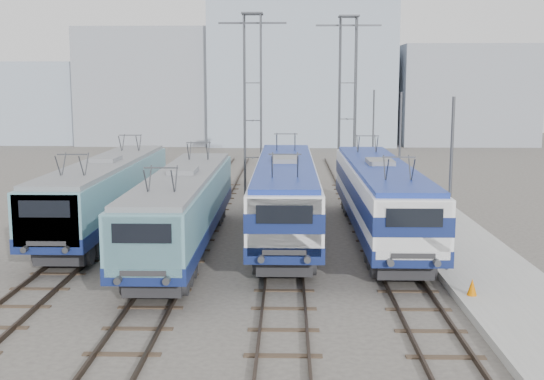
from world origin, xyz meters
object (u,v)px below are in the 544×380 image
(locomotive_center_left, at_px, (183,205))
(mast_front, at_px, (450,189))
(catenary_tower_east, at_px, (347,95))
(safety_cone, at_px, (472,287))
(locomotive_center_right, at_px, (285,191))
(mast_mid, at_px, (400,155))
(catenary_tower_west, at_px, (253,96))
(mast_rear, at_px, (373,138))
(locomotive_far_left, at_px, (106,190))
(locomotive_far_right, at_px, (380,193))

(locomotive_center_left, height_order, mast_front, mast_front)
(catenary_tower_east, bearing_deg, safety_cone, -85.03)
(locomotive_center_right, xyz_separation_m, mast_mid, (6.35, 5.42, 1.15))
(mast_mid, bearing_deg, catenary_tower_west, 137.07)
(locomotive_center_right, distance_m, catenary_tower_west, 14.27)
(mast_rear, bearing_deg, locomotive_far_left, -133.07)
(mast_front, bearing_deg, catenary_tower_east, 95.45)
(locomotive_far_left, xyz_separation_m, catenary_tower_west, (6.75, 12.42, 4.43))
(locomotive_far_left, bearing_deg, catenary_tower_east, 47.42)
(catenary_tower_west, relative_size, mast_mid, 1.71)
(mast_mid, distance_m, safety_cone, 15.55)
(locomotive_center_left, distance_m, mast_front, 11.49)
(catenary_tower_east, height_order, mast_rear, catenary_tower_east)
(locomotive_center_right, relative_size, catenary_tower_west, 1.53)
(catenary_tower_east, xyz_separation_m, mast_mid, (2.10, -10.00, -3.14))
(locomotive_far_right, relative_size, mast_front, 2.59)
(locomotive_far_right, distance_m, catenary_tower_east, 16.44)
(locomotive_far_right, distance_m, mast_front, 6.53)
(locomotive_far_left, bearing_deg, mast_mid, 16.07)
(catenary_tower_west, xyz_separation_m, safety_cone, (8.70, -23.27, -6.05))
(locomotive_far_right, bearing_deg, mast_mid, 72.47)
(locomotive_center_right, xyz_separation_m, locomotive_far_right, (4.50, -0.44, -0.03))
(safety_cone, bearing_deg, mast_rear, 90.21)
(locomotive_far_left, xyz_separation_m, locomotive_center_left, (4.50, -4.04, -0.03))
(locomotive_center_right, xyz_separation_m, mast_rear, (6.35, 17.42, 1.15))
(locomotive_far_right, height_order, catenary_tower_east, catenary_tower_east)
(mast_mid, bearing_deg, safety_cone, -89.63)
(locomotive_center_right, distance_m, mast_rear, 18.58)
(locomotive_far_left, xyz_separation_m, mast_mid, (15.35, 4.42, 1.28))
(mast_front, relative_size, mast_mid, 1.00)
(mast_front, height_order, mast_rear, same)
(locomotive_far_right, bearing_deg, catenary_tower_west, 115.97)
(mast_front, bearing_deg, mast_mid, 90.00)
(mast_mid, bearing_deg, locomotive_center_right, -139.53)
(locomotive_center_left, bearing_deg, locomotive_far_left, 138.10)
(locomotive_far_left, bearing_deg, mast_rear, 46.93)
(safety_cone, bearing_deg, locomotive_center_left, 148.10)
(catenary_tower_east, relative_size, mast_mid, 1.71)
(mast_rear, bearing_deg, catenary_tower_east, -136.40)
(locomotive_far_right, height_order, safety_cone, locomotive_far_right)
(locomotive_center_left, xyz_separation_m, locomotive_center_right, (4.50, 3.04, 0.16))
(mast_front, bearing_deg, locomotive_center_left, 161.92)
(catenary_tower_east, distance_m, mast_front, 22.32)
(locomotive_center_left, distance_m, locomotive_far_right, 9.37)
(locomotive_center_right, height_order, locomotive_far_right, locomotive_center_right)
(locomotive_far_left, height_order, mast_mid, mast_mid)
(locomotive_far_right, distance_m, catenary_tower_west, 16.01)
(catenary_tower_east, bearing_deg, mast_front, -84.55)
(catenary_tower_east, distance_m, mast_rear, 4.28)
(locomotive_center_right, xyz_separation_m, safety_cone, (6.45, -9.86, -1.75))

